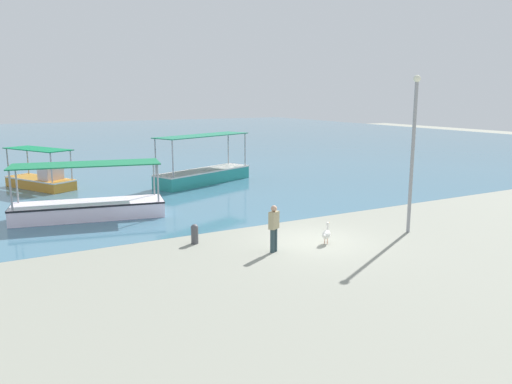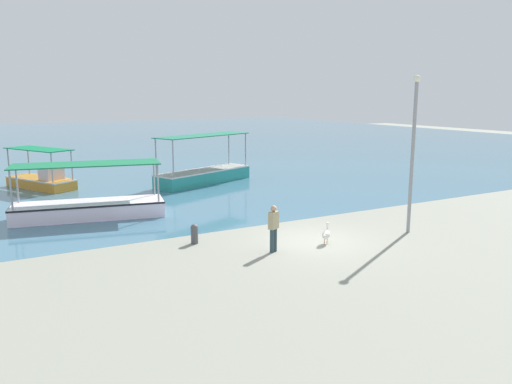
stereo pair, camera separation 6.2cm
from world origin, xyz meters
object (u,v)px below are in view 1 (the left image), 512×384
object	(u,v)px
fishing_boat_far_left	(89,206)
fishing_boat_near_right	(203,174)
mooring_bollard	(195,233)
fisherman_standing	(274,227)
fishing_boat_outer	(41,179)
lamp_post	(413,147)
pelican	(326,234)

from	to	relation	value
fishing_boat_far_left	fishing_boat_near_right	distance (m)	10.00
fishing_boat_far_left	fishing_boat_near_right	world-z (taller)	fishing_boat_near_right
mooring_bollard	fisherman_standing	xyz separation A→B (m)	(2.07, -2.30, 0.51)
fishing_boat_outer	fisherman_standing	bearing A→B (deg)	-71.42
fishing_boat_far_left	lamp_post	size ratio (longest dim) A/B	1.10
pelican	lamp_post	xyz separation A→B (m)	(3.89, -0.31, 3.11)
lamp_post	mooring_bollard	distance (m)	9.17
mooring_bollard	fisherman_standing	size ratio (longest dim) A/B	0.44
fishing_boat_near_right	lamp_post	xyz separation A→B (m)	(2.75, -14.65, 2.88)
fishing_boat_near_right	pelican	size ratio (longest dim) A/B	8.83
fisherman_standing	lamp_post	bearing A→B (deg)	-3.99
fisherman_standing	mooring_bollard	bearing A→B (deg)	132.04
pelican	fisherman_standing	distance (m)	2.30
fishing_boat_outer	fisherman_standing	xyz separation A→B (m)	(5.79, -17.21, 0.36)
fishing_boat_near_right	fisherman_standing	xyz separation A→B (m)	(-3.37, -14.22, 0.31)
fishing_boat_outer	fishing_boat_near_right	bearing A→B (deg)	-18.09
fishing_boat_near_right	lamp_post	bearing A→B (deg)	-79.38
pelican	mooring_bollard	distance (m)	4.94
fishing_boat_far_left	fishing_boat_outer	bearing A→B (deg)	96.80
pelican	mooring_bollard	size ratio (longest dim) A/B	1.07
lamp_post	fishing_boat_outer	bearing A→B (deg)	124.02
fishing_boat_outer	fisherman_standing	world-z (taller)	fishing_boat_outer
pelican	fishing_boat_outer	bearing A→B (deg)	114.83
fishing_boat_far_left	fishing_boat_near_right	size ratio (longest dim) A/B	0.97
mooring_bollard	fisherman_standing	distance (m)	3.14
pelican	fishing_boat_near_right	bearing A→B (deg)	85.44
fishing_boat_outer	pelican	bearing A→B (deg)	-65.17
lamp_post	mooring_bollard	world-z (taller)	lamp_post
lamp_post	mooring_bollard	size ratio (longest dim) A/B	8.32
fishing_boat_near_right	fisherman_standing	bearing A→B (deg)	-103.35
fishing_boat_far_left	fishing_boat_near_right	bearing A→B (deg)	35.86
lamp_post	fisherman_standing	bearing A→B (deg)	176.01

